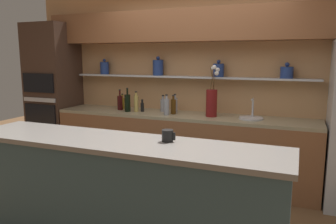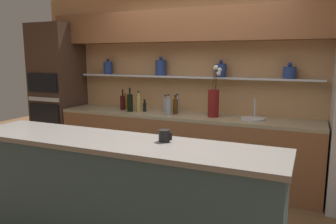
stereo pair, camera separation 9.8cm
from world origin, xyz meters
name	(u,v)px [view 1 (the left image)]	position (x,y,z in m)	size (l,w,h in m)	color
ground_plane	(151,222)	(0.00, 0.00, 0.00)	(12.00, 12.00, 0.00)	brown
back_wall_unit	(197,67)	(0.00, 1.53, 1.55)	(5.20, 0.44, 2.60)	tan
back_counter_unit	(180,147)	(-0.14, 1.24, 0.46)	(3.55, 0.62, 0.92)	brown
island_counter	(119,199)	(0.00, -0.63, 0.51)	(2.73, 0.61, 1.02)	#334C56
oven_tower	(54,95)	(-2.26, 1.24, 1.09)	(0.67, 0.64, 2.18)	#3D281E
flower_vase	(212,101)	(0.30, 1.22, 1.13)	(0.16, 0.15, 0.66)	maroon
sink_fixture	(251,117)	(0.80, 1.25, 0.94)	(0.30, 0.30, 0.25)	#B7B7BC
bottle_spirit_0	(167,106)	(-0.28, 1.11, 1.03)	(0.07, 0.07, 0.27)	gray
bottle_wine_1	(120,102)	(-1.08, 1.26, 1.03)	(0.08, 0.08, 0.30)	#380C0C
bottle_spirit_2	(173,106)	(-0.23, 1.22, 1.03)	(0.07, 0.07, 0.26)	#4C2D0C
bottle_spirit_3	(136,103)	(-0.79, 1.20, 1.04)	(0.06, 0.06, 0.29)	tan
bottle_spirit_4	(163,105)	(-0.44, 1.36, 1.01)	(0.07, 0.07, 0.23)	gray
bottle_oil_5	(123,103)	(-1.10, 1.36, 1.01)	(0.05, 0.05, 0.22)	olive
bottle_sauce_6	(142,107)	(-0.70, 1.23, 0.99)	(0.05, 0.05, 0.17)	black
bottle_wine_7	(127,103)	(-0.89, 1.15, 1.05)	(0.08, 0.08, 0.34)	black
bottle_spirit_8	(175,105)	(-0.26, 1.36, 1.02)	(0.07, 0.07, 0.26)	gray
coffee_mug	(168,136)	(0.39, -0.51, 1.07)	(0.11, 0.09, 0.09)	black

